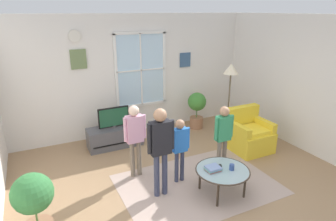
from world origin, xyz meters
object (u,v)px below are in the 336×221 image
object	(u,v)px
coffee_table	(223,171)
person_black_shirt	(160,143)
remote_near_cup	(221,167)
person_pink_shirt	(135,133)
potted_plant_corner	(34,203)
book_stack	(213,168)
person_blue_shirt	(180,144)
floor_lamp	(231,76)
potted_plant_by_window	(197,107)
remote_near_books	(213,166)
person_green_shirt	(223,132)
television	(114,117)
cup	(232,167)
armchair	(249,135)
tv_stand	(115,137)

from	to	relation	value
coffee_table	person_black_shirt	xyz separation A→B (m)	(-0.88, 0.38, 0.50)
remote_near_cup	person_black_shirt	size ratio (longest dim) A/B	0.10
person_pink_shirt	potted_plant_corner	world-z (taller)	person_pink_shirt
book_stack	person_blue_shirt	distance (m)	0.67
book_stack	person_pink_shirt	size ratio (longest dim) A/B	0.18
person_pink_shirt	floor_lamp	bearing A→B (deg)	14.95
potted_plant_by_window	remote_near_books	bearing A→B (deg)	-115.69
person_green_shirt	person_pink_shirt	distance (m)	1.51
television	remote_near_books	size ratio (longest dim) A/B	4.57
book_stack	person_green_shirt	xyz separation A→B (m)	(0.52, 0.49, 0.32)
television	potted_plant_corner	xyz separation A→B (m)	(-1.61, -2.22, -0.09)
remote_near_books	potted_plant_corner	bearing A→B (deg)	179.77
coffee_table	potted_plant_corner	size ratio (longest dim) A/B	0.89
remote_near_cup	person_black_shirt	world-z (taller)	person_black_shirt
potted_plant_by_window	remote_near_cup	bearing A→B (deg)	-113.10
potted_plant_by_window	floor_lamp	bearing A→B (deg)	-66.97
cup	person_blue_shirt	bearing A→B (deg)	130.34
remote_near_cup	person_blue_shirt	distance (m)	0.74
potted_plant_by_window	book_stack	bearing A→B (deg)	-115.95
floor_lamp	coffee_table	bearing A→B (deg)	-128.71
armchair	book_stack	distance (m)	1.84
cup	remote_near_books	xyz separation A→B (m)	(-0.21, 0.20, -0.04)
remote_near_cup	person_black_shirt	distance (m)	1.05
remote_near_cup	person_black_shirt	bearing A→B (deg)	160.62
tv_stand	remote_near_cup	distance (m)	2.55
person_green_shirt	floor_lamp	bearing A→B (deg)	49.68
armchair	person_black_shirt	xyz separation A→B (m)	(-2.29, -0.65, 0.57)
person_green_shirt	person_black_shirt	distance (m)	1.27
coffee_table	remote_near_cup	distance (m)	0.08
coffee_table	person_blue_shirt	xyz separation A→B (m)	(-0.44, 0.60, 0.30)
armchair	person_blue_shirt	xyz separation A→B (m)	(-1.85, -0.43, 0.37)
person_blue_shirt	potted_plant_corner	distance (m)	2.26
person_pink_shirt	tv_stand	bearing A→B (deg)	90.24
book_stack	person_pink_shirt	bearing A→B (deg)	130.74
armchair	person_black_shirt	world-z (taller)	person_black_shirt
coffee_table	remote_near_books	bearing A→B (deg)	121.09
person_green_shirt	potted_plant_by_window	distance (m)	2.10
person_pink_shirt	person_blue_shirt	size ratio (longest dim) A/B	1.16
cup	floor_lamp	xyz separation A→B (m)	(1.26, 1.79, 0.95)
tv_stand	person_black_shirt	xyz separation A→B (m)	(0.16, -2.00, 0.68)
potted_plant_by_window	floor_lamp	size ratio (longest dim) A/B	0.53
cup	remote_near_books	bearing A→B (deg)	135.74
cup	person_pink_shirt	distance (m)	1.66
television	person_blue_shirt	bearing A→B (deg)	-71.28
cup	coffee_table	bearing A→B (deg)	153.43
cup	person_black_shirt	bearing A→B (deg)	156.05
television	remote_near_cup	world-z (taller)	television
remote_near_books	remote_near_cup	bearing A→B (deg)	-36.38
book_stack	person_black_shirt	bearing A→B (deg)	155.59
cup	person_pink_shirt	bearing A→B (deg)	135.31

